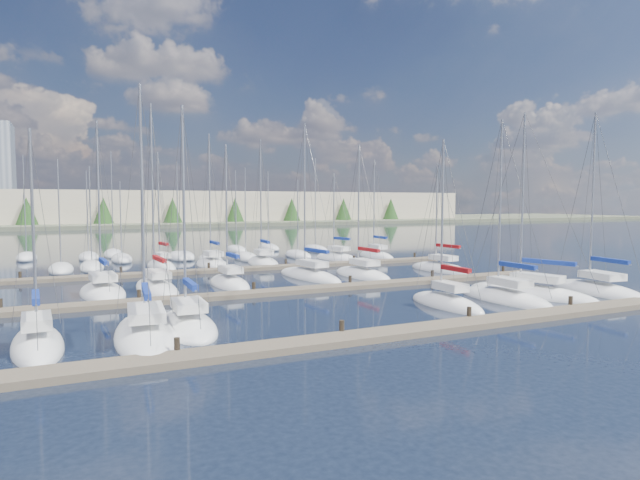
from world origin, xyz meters
name	(u,v)px	position (x,y,z in m)	size (l,w,h in m)	color
ground	(190,247)	(0.00, 60.00, 0.00)	(400.00, 400.00, 0.00)	#192132
dock_near	(419,330)	(0.00, 2.01, 0.15)	(44.00, 1.93, 1.10)	#6B5E4C
dock_mid	(309,290)	(0.00, 16.01, 0.15)	(44.00, 1.93, 1.10)	#6B5E4C
dock_far	(251,269)	(0.00, 30.01, 0.15)	(44.00, 1.93, 1.10)	#6B5E4C
sailboat_l	(362,275)	(7.63, 21.36, 0.18)	(2.99, 8.36, 12.58)	white
sailboat_o	(212,264)	(-2.64, 35.07, 0.19)	(3.00, 7.84, 14.56)	white
sailboat_k	(309,276)	(2.97, 22.59, 0.19)	(3.69, 9.78, 14.35)	white
sailboat_n	(161,266)	(-7.75, 35.57, 0.20)	(3.05, 7.00, 12.49)	white
sailboat_f	(531,293)	(13.73, 7.69, 0.18)	(5.29, 10.14, 13.79)	white
sailboat_a	(38,345)	(-17.54, 6.95, 0.18)	(2.62, 7.43, 10.77)	white
sailboat_b	(146,334)	(-12.79, 6.91, 0.17)	(3.77, 9.93, 13.22)	white
sailboat_e	(505,298)	(10.55, 6.91, 0.18)	(2.66, 8.15, 13.00)	white
sailboat_j	(230,283)	(-4.60, 21.29, 0.18)	(2.71, 7.09, 12.03)	white
sailboat_p	(263,262)	(2.75, 34.54, 0.18)	(3.61, 8.64, 14.19)	white
sailboat_q	(337,258)	(12.01, 35.01, 0.17)	(3.94, 7.62, 10.78)	white
sailboat_r	(376,256)	(17.41, 35.17, 0.19)	(2.44, 7.62, 12.56)	white
sailboat_d	(446,303)	(5.69, 7.03, 0.19)	(2.13, 6.78, 11.43)	white
sailboat_c	(188,326)	(-10.56, 7.85, 0.18)	(2.95, 7.47, 12.50)	white
sailboat_m	(440,269)	(16.46, 21.54, 0.18)	(3.16, 8.06, 11.15)	white
sailboat_g	(597,290)	(19.02, 6.45, 0.18)	(3.98, 8.72, 14.00)	white
sailboat_h	(103,292)	(-14.06, 21.06, 0.18)	(3.56, 8.09, 13.29)	white
sailboat_i	(157,288)	(-10.26, 21.21, 0.19)	(3.13, 9.28, 14.81)	white
distant_boats	(180,256)	(-4.34, 43.76, 0.29)	(36.93, 20.75, 13.30)	#9EA0A5
shoreline	(80,200)	(-13.29, 149.77, 7.44)	(400.00, 60.00, 38.00)	#666B51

